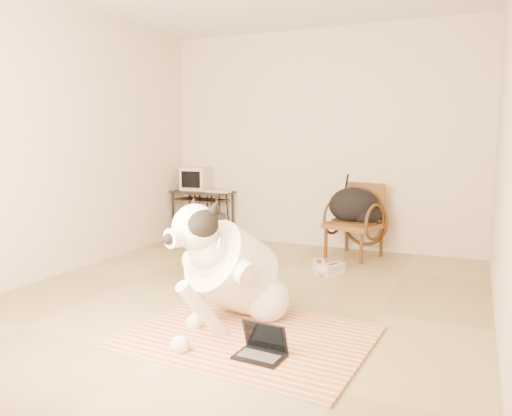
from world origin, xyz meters
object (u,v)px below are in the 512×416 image
Objects in this scene: backpack at (356,207)px; crt_monitor at (196,179)px; laptop at (262,348)px; dog at (232,271)px; rattan_chair at (356,220)px; computer_desk at (202,198)px; pc_tower at (212,227)px.

crt_monitor is at bearing 174.33° from backpack.
laptop is 0.86× the size of crt_monitor.
dog is 1.64× the size of rattan_chair.
rattan_chair reaches higher than computer_desk.
rattan_chair is at bearing -5.12° from crt_monitor.
crt_monitor is 0.43× the size of rattan_chair.
laptop is 0.77× the size of pc_tower.
dog is 3.13m from pc_tower.
pc_tower is 2.03m from rattan_chair.
pc_tower is (0.25, -0.03, -0.65)m from crt_monitor.
backpack reaches higher than laptop.
dog reaches higher than computer_desk.
crt_monitor reaches higher than backpack.
backpack reaches higher than pc_tower.
pc_tower is at bearing 123.52° from laptop.
laptop is 0.37× the size of rattan_chair.
backpack is at bearing -5.40° from pc_tower.
crt_monitor reaches higher than laptop.
computer_desk is at bearing 123.80° from dog.
rattan_chair is at bearing 91.32° from laptop.
rattan_chair is (-0.07, 2.96, 0.36)m from laptop.
dog reaches higher than crt_monitor.
pc_tower is (-2.07, 3.13, 0.11)m from laptop.
laptop is at bearing -56.48° from pc_tower.
dog is 0.72m from laptop.
dog is 2.27× the size of backpack.
computer_desk is 0.29m from crt_monitor.
dog is 1.64× the size of computer_desk.
computer_desk reaches higher than pc_tower.
dog is 3.41× the size of pc_tower.
pc_tower is (0.12, 0.05, -0.40)m from computer_desk.
crt_monitor is (-0.13, 0.08, 0.25)m from computer_desk.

